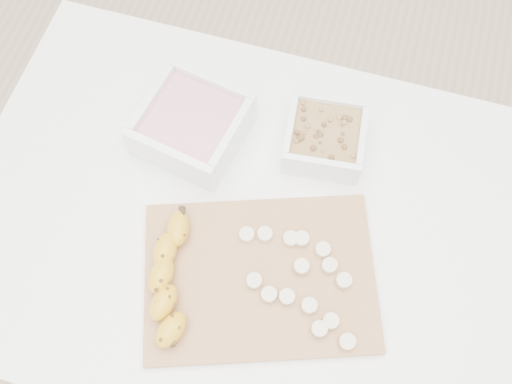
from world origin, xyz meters
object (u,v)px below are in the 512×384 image
(bowl_yogurt, at_px, (192,125))
(banana, at_px, (170,280))
(bowl_granola, at_px, (325,138))
(cutting_board, at_px, (260,277))
(table, at_px, (251,239))

(bowl_yogurt, height_order, banana, bowl_yogurt)
(bowl_granola, height_order, cutting_board, bowl_granola)
(table, height_order, bowl_yogurt, bowl_yogurt)
(bowl_yogurt, height_order, cutting_board, bowl_yogurt)
(bowl_yogurt, distance_m, cutting_board, 0.29)
(table, height_order, cutting_board, cutting_board)
(table, xyz_separation_m, bowl_granola, (0.08, 0.17, 0.13))
(bowl_yogurt, xyz_separation_m, bowl_granola, (0.23, 0.04, -0.01))
(bowl_granola, relative_size, cutting_board, 0.40)
(table, distance_m, banana, 0.21)
(bowl_yogurt, distance_m, banana, 0.28)
(bowl_yogurt, bearing_deg, table, -41.85)
(bowl_yogurt, relative_size, cutting_board, 0.53)
(bowl_granola, relative_size, banana, 0.69)
(table, relative_size, banana, 4.71)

